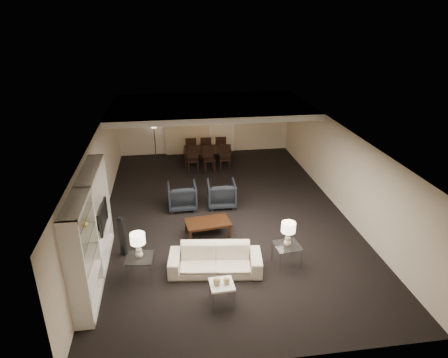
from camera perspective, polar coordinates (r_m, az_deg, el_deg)
name	(u,v)px	position (r m, az deg, el deg)	size (l,w,h in m)	color
floor	(224,213)	(11.99, 0.00, -4.83)	(11.00, 11.00, 0.00)	black
ceiling	(224,132)	(11.03, 0.00, 6.69)	(7.00, 11.00, 0.02)	silver
wall_back	(205,123)	(16.63, -2.73, 7.97)	(7.00, 0.02, 2.50)	beige
wall_front	(272,304)	(6.82, 6.93, -17.32)	(7.00, 0.02, 2.50)	beige
wall_left	(99,181)	(11.53, -17.49, -0.30)	(0.02, 11.00, 2.50)	beige
wall_right	(340,168)	(12.41, 16.22, 1.55)	(0.02, 11.00, 2.50)	beige
ceiling_soffit	(210,107)	(14.41, -2.02, 10.28)	(7.00, 4.00, 0.20)	silver
curtains	(183,126)	(16.51, -5.84, 7.57)	(1.50, 0.12, 2.40)	beige
door	(222,127)	(16.73, -0.30, 7.38)	(0.90, 0.05, 2.10)	silver
painting	(255,115)	(16.83, 4.48, 9.17)	(0.95, 0.04, 0.65)	#142D38
media_unit	(91,231)	(9.23, -18.49, -7.11)	(0.38, 3.40, 2.35)	white
pendant_light	(218,120)	(14.56, -0.81, 8.48)	(0.52, 0.52, 0.24)	#D8591E
sofa	(215,260)	(9.39, -1.27, -11.45)	(2.13, 0.83, 0.62)	beige
coffee_table	(208,228)	(10.78, -2.31, -7.07)	(1.17, 0.68, 0.42)	black
armchair_left	(182,196)	(12.16, -5.99, -2.45)	(0.85, 0.87, 0.79)	black
armchair_right	(221,194)	(12.25, -0.38, -2.11)	(0.85, 0.87, 0.79)	black
side_table_left	(140,267)	(9.40, -11.85, -12.25)	(0.58, 0.58, 0.55)	silver
side_table_right	(286,255)	(9.72, 8.91, -10.69)	(0.58, 0.58, 0.55)	white
table_lamp_left	(138,246)	(9.08, -12.15, -9.30)	(0.33, 0.33, 0.60)	beige
table_lamp_right	(288,234)	(9.41, 9.13, -7.79)	(0.33, 0.33, 0.60)	beige
marble_table	(222,293)	(8.56, -0.32, -16.00)	(0.49, 0.49, 0.49)	white
gold_gourd_a	(217,281)	(8.35, -1.03, -14.36)	(0.16, 0.16, 0.16)	tan
gold_gourd_b	(227,280)	(8.38, 0.37, -14.29)	(0.14, 0.14, 0.14)	tan
television	(99,217)	(10.06, -17.44, -5.18)	(0.13, 1.02, 0.59)	black
vase_blue	(80,269)	(8.14, -19.94, -12.04)	(0.17, 0.17, 0.17)	#2630A5
vase_amber	(84,223)	(8.61, -19.36, -6.01)	(0.15, 0.15, 0.16)	#B58F3C
floor_speaker	(122,236)	(10.14, -14.34, -7.94)	(0.11, 0.11, 1.05)	black
dining_table	(207,157)	(15.48, -2.38, 3.18)	(1.83, 1.02, 0.64)	black
chair_nl	(193,160)	(14.78, -4.44, 2.76)	(0.44, 0.44, 0.96)	black
chair_nm	(209,159)	(14.82, -2.13, 2.88)	(0.44, 0.44, 0.96)	black
chair_nr	(225,158)	(14.89, 0.17, 3.00)	(0.44, 0.44, 0.96)	black
chair_fl	(191,148)	(16.00, -4.78, 4.38)	(0.44, 0.44, 0.96)	black
chair_fm	(206,148)	(16.04, -2.63, 4.49)	(0.44, 0.44, 0.96)	black
chair_fr	(221,147)	(16.10, -0.50, 4.60)	(0.44, 0.44, 0.96)	black
floor_lamp	(155,140)	(16.43, -9.86, 5.49)	(0.21, 0.21, 1.42)	black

